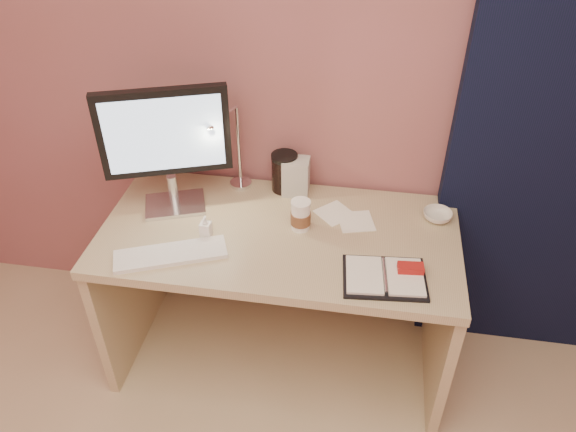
% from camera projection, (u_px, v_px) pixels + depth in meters
% --- Properties ---
extents(room, '(3.50, 3.50, 3.50)m').
position_uv_depth(room, '(546.00, 120.00, 2.07)').
color(room, '#C6B28E').
rests_on(room, ground).
extents(desk, '(1.40, 0.70, 0.73)m').
position_uv_depth(desk, '(282.00, 262.00, 2.39)').
color(desk, tan).
rests_on(desk, ground).
extents(monitor, '(0.48, 0.25, 0.53)m').
position_uv_depth(monitor, '(165.00, 140.00, 2.14)').
color(monitor, silver).
rests_on(monitor, desk).
extents(keyboard, '(0.43, 0.27, 0.02)m').
position_uv_depth(keyboard, '(171.00, 254.00, 2.07)').
color(keyboard, white).
rests_on(keyboard, desk).
extents(planner, '(0.31, 0.24, 0.05)m').
position_uv_depth(planner, '(387.00, 276.00, 1.98)').
color(planner, black).
rests_on(planner, desk).
extents(paper_a, '(0.17, 0.17, 0.00)m').
position_uv_depth(paper_a, '(356.00, 221.00, 2.24)').
color(paper_a, white).
rests_on(paper_a, desk).
extents(paper_c, '(0.18, 0.18, 0.00)m').
position_uv_depth(paper_c, '(335.00, 213.00, 2.29)').
color(paper_c, white).
rests_on(paper_c, desk).
extents(coffee_cup, '(0.08, 0.08, 0.13)m').
position_uv_depth(coffee_cup, '(301.00, 216.00, 2.18)').
color(coffee_cup, white).
rests_on(coffee_cup, desk).
extents(bowl, '(0.15, 0.15, 0.04)m').
position_uv_depth(bowl, '(437.00, 216.00, 2.25)').
color(bowl, silver).
rests_on(bowl, desk).
extents(lotion_bottle, '(0.04, 0.04, 0.09)m').
position_uv_depth(lotion_bottle, '(206.00, 227.00, 2.15)').
color(lotion_bottle, white).
rests_on(lotion_bottle, desk).
extents(dark_jar, '(0.11, 0.11, 0.15)m').
position_uv_depth(dark_jar, '(284.00, 174.00, 2.38)').
color(dark_jar, black).
rests_on(dark_jar, desk).
extents(product_box, '(0.11, 0.09, 0.17)m').
position_uv_depth(product_box, '(296.00, 177.00, 2.36)').
color(product_box, '#B0B0AC').
rests_on(product_box, desk).
extents(desk_lamp, '(0.15, 0.25, 0.40)m').
position_uv_depth(desk_lamp, '(241.00, 146.00, 2.22)').
color(desk_lamp, silver).
rests_on(desk_lamp, desk).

